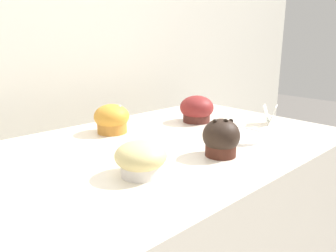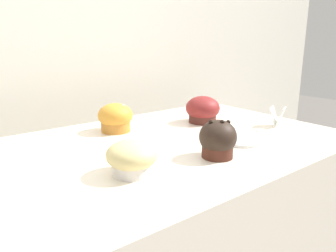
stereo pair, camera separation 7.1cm
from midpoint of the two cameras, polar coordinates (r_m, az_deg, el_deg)
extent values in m
cube|color=beige|center=(1.37, -14.52, 2.68)|extent=(3.20, 0.10, 1.80)
cylinder|color=#C67F32|center=(0.98, -7.05, 0.46)|extent=(0.09, 0.09, 0.05)
ellipsoid|color=orange|center=(0.97, -7.09, 1.85)|extent=(0.10, 0.10, 0.07)
sphere|color=white|center=(0.96, -5.69, 3.57)|extent=(0.01, 0.01, 0.01)
cylinder|color=white|center=(0.67, -3.22, -6.75)|extent=(0.08, 0.08, 0.04)
ellipsoid|color=#D8C47F|center=(0.66, -3.24, -5.06)|extent=(0.11, 0.11, 0.06)
cylinder|color=#4F251F|center=(1.08, 7.90, 1.86)|extent=(0.09, 0.09, 0.05)
ellipsoid|color=maroon|center=(1.08, 7.95, 3.11)|extent=(0.11, 0.11, 0.08)
cylinder|color=#492319|center=(0.77, 11.24, -3.65)|extent=(0.07, 0.07, 0.05)
ellipsoid|color=black|center=(0.77, 11.34, -1.90)|extent=(0.09, 0.09, 0.08)
sphere|color=black|center=(0.77, 13.08, 0.62)|extent=(0.01, 0.01, 0.01)
sphere|color=black|center=(0.75, 10.23, 0.58)|extent=(0.01, 0.01, 0.01)
sphere|color=black|center=(0.75, 12.13, 0.65)|extent=(0.01, 0.01, 0.01)
cylinder|color=white|center=(0.93, 14.20, -1.99)|extent=(0.17, 0.17, 0.01)
torus|color=white|center=(0.93, 14.21, -1.81)|extent=(0.17, 0.17, 0.01)
cube|color=white|center=(1.09, 19.77, 1.61)|extent=(0.05, 0.04, 0.06)
cube|color=silver|center=(1.09, 20.81, 1.49)|extent=(0.05, 0.04, 0.06)
camera|label=1|loc=(0.04, -87.63, 0.64)|focal=35.00mm
camera|label=2|loc=(0.04, 92.37, -0.64)|focal=35.00mm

